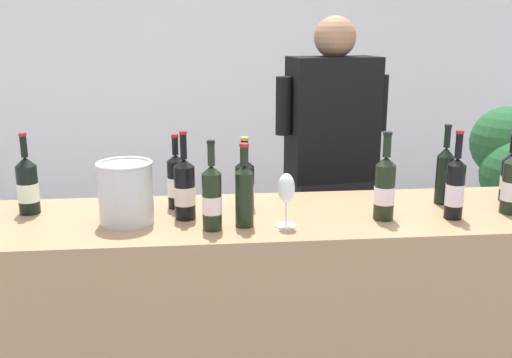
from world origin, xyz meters
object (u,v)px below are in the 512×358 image
Objects in this scene: wine_bottle_1 at (28,186)px; wine_bottle_5 at (510,177)px; wine_bottle_3 at (385,188)px; wine_bottle_8 at (176,181)px; wine_bottle_2 at (444,173)px; wine_bottle_4 at (212,198)px; wine_bottle_11 at (244,193)px; wine_glass at (286,191)px; wine_bottle_7 at (245,183)px; wine_bottle_10 at (512,184)px; person_server at (330,187)px; wine_bottle_9 at (185,189)px; ice_bucket at (126,192)px; wine_bottle_0 at (455,188)px.

wine_bottle_1 is 2.03m from wine_bottle_5.
wine_bottle_3 reaches higher than wine_bottle_5.
wine_bottle_1 is 0.60m from wine_bottle_8.
wine_bottle_2 is 1.01× the size of wine_bottle_4.
wine_bottle_2 reaches higher than wine_bottle_11.
wine_bottle_1 reaches higher than wine_glass.
wine_bottle_7 is at bearing 179.61° from wine_bottle_2.
wine_bottle_10 is (1.36, -0.21, 0.01)m from wine_bottle_8.
wine_bottle_1 is 0.19× the size of person_server.
wine_bottle_4 is at bearing -176.13° from wine_bottle_10.
person_server is (0.52, 0.82, -0.21)m from wine_bottle_11.
wine_bottle_4 is 0.20× the size of person_server.
wine_bottle_7 is 0.22m from wine_bottle_11.
wine_bottle_5 is at bearing 17.15° from wine_bottle_3.
wine_bottle_1 is 1.51m from person_server.
wine_bottle_9 is 1.05m from person_server.
wine_bottle_5 is (0.30, 0.01, -0.02)m from wine_bottle_2.
ice_bucket is (-0.45, 0.09, -0.01)m from wine_bottle_11.
wine_glass is (0.42, -0.29, 0.03)m from wine_bottle_8.
wine_bottle_2 is 1.10m from wine_bottle_9.
wine_bottle_11 is (0.86, -0.25, 0.01)m from wine_bottle_1.
wine_bottle_2 is 1.09× the size of wine_bottle_8.
wine_bottle_3 is 0.40m from wine_glass.
wine_bottle_8 is 1.37m from wine_bottle_10.
wine_bottle_10 is at bearing -8.80° from wine_bottle_8.
wine_bottle_9 is at bearing 126.21° from wine_bottle_4.
wine_glass is at bearing -14.75° from wine_bottle_1.
wine_bottle_11 is at bearing -16.01° from wine_bottle_1.
wine_bottle_10 reaches higher than wine_bottle_1.
wine_bottle_2 is 1.33m from ice_bucket.
wine_bottle_4 is at bearing -167.33° from wine_bottle_11.
wine_bottle_4 is 0.32m from wine_bottle_8.
wine_bottle_8 reaches higher than wine_bottle_7.
wine_bottle_11 is 0.16m from wine_glass.
wine_bottle_9 is (-0.24, -0.11, 0.01)m from wine_bottle_7.
wine_bottle_3 is at bearing -177.25° from wine_bottle_10.
wine_bottle_0 is 1.13× the size of wine_bottle_8.
wine_bottle_0 is 1.04× the size of wine_bottle_4.
wine_bottle_8 is at bearing 1.73° from wine_bottle_1.
wine_bottle_5 is 1.43× the size of wine_glass.
person_server is at bearing 66.51° from wine_glass.
wine_bottle_11 is at bearing -177.14° from wine_bottle_10.
wine_bottle_5 is at bearing -1.76° from wine_bottle_8.
ice_bucket is (-1.54, 0.03, 0.00)m from wine_bottle_10.
wine_glass is (-0.68, -0.03, 0.02)m from wine_bottle_0.
wine_bottle_0 is 0.21× the size of person_server.
wine_bottle_9 reaches higher than wine_glass.
wine_bottle_0 is 0.21m from wine_bottle_2.
wine_bottle_5 is (2.03, -0.03, -0.01)m from wine_bottle_1.
wine_bottle_2 is at bearing 5.44° from ice_bucket.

